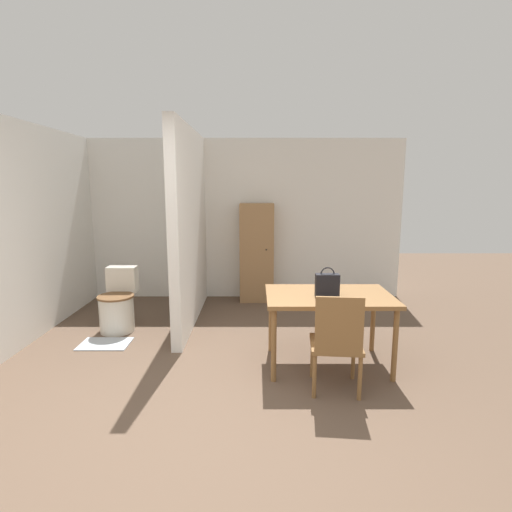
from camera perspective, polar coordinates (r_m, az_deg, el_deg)
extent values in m
plane|color=brown|center=(3.09, -8.09, -25.28)|extent=(16.00, 16.00, 0.00)
cube|color=white|center=(6.39, -3.54, 5.22)|extent=(5.38, 0.12, 2.50)
cube|color=white|center=(5.16, -30.88, 2.67)|extent=(0.12, 4.80, 2.50)
cube|color=white|center=(5.28, -9.38, 4.09)|extent=(0.12, 2.23, 2.50)
cube|color=brown|center=(4.00, 10.37, -5.68)|extent=(1.23, 0.81, 0.04)
cylinder|color=brown|center=(3.73, 2.56, -12.65)|extent=(0.05, 0.05, 0.69)
cylinder|color=brown|center=(3.94, 19.25, -11.98)|extent=(0.05, 0.05, 0.69)
cylinder|color=brown|center=(4.38, 2.16, -9.15)|extent=(0.05, 0.05, 0.69)
cylinder|color=brown|center=(4.55, 16.39, -8.79)|extent=(0.05, 0.05, 0.69)
cube|color=brown|center=(3.65, 11.31, -12.29)|extent=(0.48, 0.48, 0.04)
cube|color=brown|center=(3.37, 11.82, -9.60)|extent=(0.39, 0.07, 0.47)
cylinder|color=brown|center=(3.90, 8.06, -14.14)|extent=(0.04, 0.04, 0.39)
cylinder|color=brown|center=(3.93, 13.74, -14.10)|extent=(0.04, 0.04, 0.39)
cylinder|color=brown|center=(3.55, 8.35, -16.63)|extent=(0.04, 0.04, 0.39)
cylinder|color=brown|center=(3.60, 14.63, -16.54)|extent=(0.04, 0.04, 0.39)
cylinder|color=silver|center=(5.27, -19.27, -7.87)|extent=(0.41, 0.41, 0.43)
cylinder|color=brown|center=(5.20, -19.41, -5.47)|extent=(0.44, 0.44, 0.02)
cube|color=silver|center=(5.42, -18.54, -3.15)|extent=(0.37, 0.18, 0.33)
cube|color=black|center=(3.89, 10.14, -4.14)|extent=(0.22, 0.10, 0.22)
torus|color=black|center=(3.86, 10.20, -2.55)|extent=(0.14, 0.01, 0.14)
cube|color=#997047|center=(6.18, 0.11, 0.49)|extent=(0.52, 0.36, 1.52)
sphere|color=black|center=(5.99, 1.48, 0.91)|extent=(0.02, 0.02, 0.02)
cube|color=#B2BCC6|center=(4.96, -20.75, -11.65)|extent=(0.55, 0.38, 0.01)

